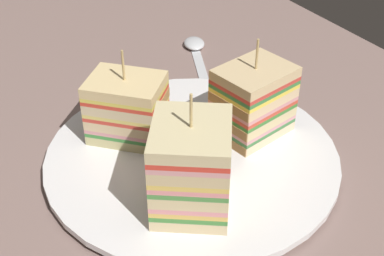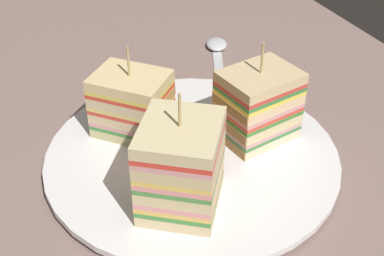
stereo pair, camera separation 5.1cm
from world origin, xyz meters
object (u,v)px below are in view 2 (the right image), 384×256
(sandwich_wedge_0, at_px, (132,104))
(sandwich_wedge_1, at_px, (181,166))
(plate, at_px, (192,156))
(chip_pile, at_px, (182,140))
(spoon, at_px, (217,51))
(sandwich_wedge_2, at_px, (258,106))

(sandwich_wedge_0, height_order, sandwich_wedge_1, sandwich_wedge_1)
(plate, xyz_separation_m, chip_pile, (0.01, 0.01, 0.01))
(plate, distance_m, spoon, 0.23)
(sandwich_wedge_1, height_order, spoon, sandwich_wedge_1)
(plate, relative_size, sandwich_wedge_1, 2.56)
(sandwich_wedge_0, distance_m, spoon, 0.22)
(plate, bearing_deg, sandwich_wedge_2, -90.01)
(sandwich_wedge_2, bearing_deg, sandwich_wedge_0, -38.19)
(sandwich_wedge_0, height_order, spoon, sandwich_wedge_0)
(chip_pile, bearing_deg, plate, -156.42)
(sandwich_wedge_1, xyz_separation_m, spoon, (0.26, -0.16, -0.05))
(plate, height_order, chip_pile, chip_pile)
(chip_pile, bearing_deg, spoon, -34.96)
(sandwich_wedge_0, relative_size, sandwich_wedge_2, 0.92)
(sandwich_wedge_0, distance_m, chip_pile, 0.06)
(chip_pile, bearing_deg, sandwich_wedge_1, 156.89)
(sandwich_wedge_0, bearing_deg, chip_pile, -7.82)
(spoon, bearing_deg, sandwich_wedge_2, -171.73)
(sandwich_wedge_2, distance_m, chip_pile, 0.08)
(spoon, bearing_deg, sandwich_wedge_1, 171.29)
(sandwich_wedge_1, height_order, sandwich_wedge_2, sandwich_wedge_1)
(sandwich_wedge_2, relative_size, spoon, 0.68)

